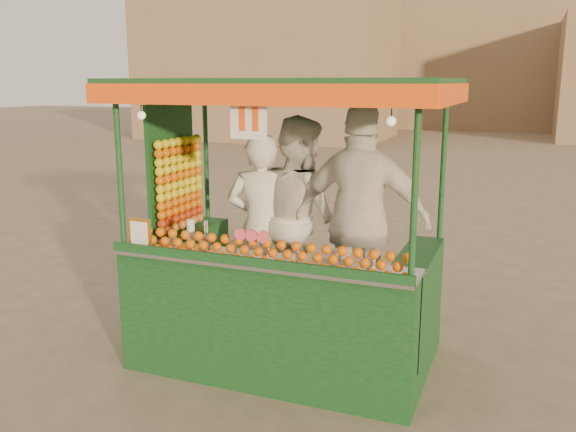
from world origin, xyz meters
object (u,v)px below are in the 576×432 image
at_px(vendor_right, 361,221).
at_px(juice_cart, 276,275).
at_px(vendor_left, 261,227).
at_px(vendor_middle, 300,217).

bearing_deg(vendor_right, juice_cart, 19.86).
xyz_separation_m(vendor_left, vendor_right, (0.91, -0.01, 0.13)).
height_order(juice_cart, vendor_left, juice_cart).
bearing_deg(vendor_left, juice_cart, 120.19).
distance_m(vendor_left, vendor_middle, 0.36).
bearing_deg(juice_cart, vendor_middle, 83.93).
bearing_deg(vendor_right, vendor_left, -2.00).
height_order(vendor_middle, vendor_right, vendor_right).
xyz_separation_m(juice_cart, vendor_right, (0.66, 0.25, 0.47)).
relative_size(vendor_left, vendor_right, 0.86).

